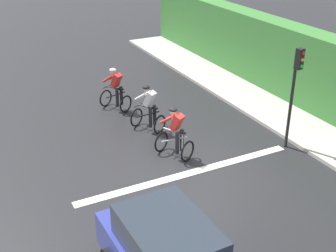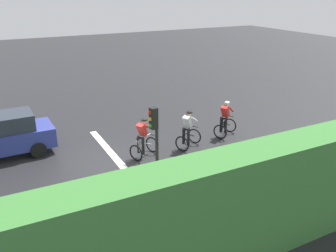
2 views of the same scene
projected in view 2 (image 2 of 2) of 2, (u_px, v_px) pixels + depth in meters
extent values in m
plane|color=black|center=(111.00, 162.00, 14.41)|extent=(80.00, 80.00, 0.00)
cube|color=#ADA89E|center=(233.00, 219.00, 10.79)|extent=(2.80, 24.84, 0.12)
cube|color=tan|center=(253.00, 231.00, 9.98)|extent=(0.44, 24.84, 0.48)
cube|color=#387533|center=(265.00, 198.00, 9.29)|extent=(1.10, 24.84, 2.94)
cube|color=silver|center=(118.00, 161.00, 14.53)|extent=(7.00, 0.30, 0.01)
torus|color=black|center=(230.00, 125.00, 17.29)|extent=(0.63, 0.37, 0.68)
torus|color=black|center=(220.00, 132.00, 16.51)|extent=(0.63, 0.37, 0.68)
cylinder|color=black|center=(225.00, 123.00, 16.81)|extent=(0.51, 0.89, 0.51)
cylinder|color=black|center=(222.00, 125.00, 16.56)|extent=(0.04, 0.04, 0.55)
cylinder|color=black|center=(226.00, 118.00, 16.75)|extent=(0.38, 0.65, 0.04)
cube|color=black|center=(223.00, 119.00, 16.46)|extent=(0.19, 0.24, 0.04)
cylinder|color=black|center=(229.00, 116.00, 17.03)|extent=(0.39, 0.23, 0.03)
cube|color=red|center=(225.00, 111.00, 16.50)|extent=(0.46, 0.50, 0.57)
sphere|color=beige|center=(227.00, 104.00, 16.51)|extent=(0.20, 0.20, 0.20)
ellipsoid|color=silver|center=(227.00, 103.00, 16.48)|extent=(0.34, 0.36, 0.14)
cylinder|color=black|center=(221.00, 125.00, 16.72)|extent=(0.12, 0.12, 0.74)
cylinder|color=black|center=(226.00, 126.00, 16.59)|extent=(0.12, 0.12, 0.74)
cylinder|color=red|center=(225.00, 108.00, 16.79)|extent=(0.31, 0.46, 0.37)
cylinder|color=red|center=(231.00, 109.00, 16.62)|extent=(0.31, 0.46, 0.37)
torus|color=black|center=(194.00, 136.00, 16.04)|extent=(0.63, 0.37, 0.68)
torus|color=black|center=(182.00, 144.00, 15.26)|extent=(0.63, 0.37, 0.68)
cylinder|color=black|center=(188.00, 134.00, 15.56)|extent=(0.51, 0.89, 0.51)
cylinder|color=black|center=(185.00, 136.00, 15.32)|extent=(0.04, 0.04, 0.55)
cylinder|color=black|center=(189.00, 128.00, 15.50)|extent=(0.38, 0.65, 0.04)
cube|color=black|center=(185.00, 130.00, 15.21)|extent=(0.19, 0.24, 0.04)
cylinder|color=black|center=(193.00, 126.00, 15.78)|extent=(0.39, 0.23, 0.03)
cube|color=white|center=(188.00, 122.00, 15.26)|extent=(0.46, 0.50, 0.57)
sphere|color=tan|center=(190.00, 114.00, 15.26)|extent=(0.20, 0.20, 0.20)
ellipsoid|color=black|center=(190.00, 112.00, 15.24)|extent=(0.34, 0.36, 0.14)
cylinder|color=black|center=(184.00, 136.00, 15.47)|extent=(0.12, 0.12, 0.74)
cylinder|color=black|center=(188.00, 137.00, 15.35)|extent=(0.12, 0.12, 0.74)
cylinder|color=white|center=(188.00, 118.00, 15.54)|extent=(0.31, 0.46, 0.37)
cylinder|color=white|center=(194.00, 119.00, 15.37)|extent=(0.31, 0.46, 0.37)
torus|color=black|center=(152.00, 145.00, 15.18)|extent=(0.64, 0.35, 0.68)
torus|color=black|center=(136.00, 153.00, 14.42)|extent=(0.64, 0.35, 0.68)
cylinder|color=silver|center=(144.00, 143.00, 14.71)|extent=(0.47, 0.91, 0.51)
cylinder|color=silver|center=(139.00, 145.00, 14.47)|extent=(0.04, 0.04, 0.55)
cylinder|color=silver|center=(145.00, 136.00, 14.65)|extent=(0.35, 0.66, 0.04)
cube|color=black|center=(139.00, 138.00, 14.37)|extent=(0.19, 0.24, 0.04)
cylinder|color=black|center=(150.00, 134.00, 14.93)|extent=(0.39, 0.21, 0.03)
cube|color=red|center=(142.00, 130.00, 14.41)|extent=(0.45, 0.50, 0.57)
sphere|color=beige|center=(144.00, 121.00, 14.41)|extent=(0.20, 0.20, 0.20)
ellipsoid|color=black|center=(144.00, 120.00, 14.39)|extent=(0.34, 0.36, 0.14)
cylinder|color=black|center=(139.00, 144.00, 14.63)|extent=(0.12, 0.12, 0.74)
cylinder|color=black|center=(143.00, 146.00, 14.50)|extent=(0.12, 0.12, 0.74)
cylinder|color=red|center=(144.00, 125.00, 14.69)|extent=(0.29, 0.47, 0.37)
cylinder|color=red|center=(150.00, 127.00, 14.51)|extent=(0.29, 0.47, 0.37)
cube|color=navy|center=(1.00, 140.00, 14.71)|extent=(1.77, 4.13, 0.80)
cube|color=#262D38|center=(5.00, 122.00, 14.56)|extent=(1.53, 2.16, 0.66)
cylinder|color=black|center=(39.00, 150.00, 14.73)|extent=(0.23, 0.64, 0.64)
cylinder|color=black|center=(32.00, 136.00, 16.10)|extent=(0.23, 0.64, 0.64)
cylinder|color=black|center=(157.00, 169.00, 11.01)|extent=(0.10, 0.10, 2.70)
cube|color=black|center=(154.00, 118.00, 10.36)|extent=(0.22, 0.22, 0.64)
sphere|color=red|center=(150.00, 112.00, 10.23)|extent=(0.11, 0.11, 0.11)
sphere|color=orange|center=(150.00, 119.00, 10.30)|extent=(0.11, 0.11, 0.11)
sphere|color=green|center=(150.00, 126.00, 10.37)|extent=(0.11, 0.11, 0.11)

